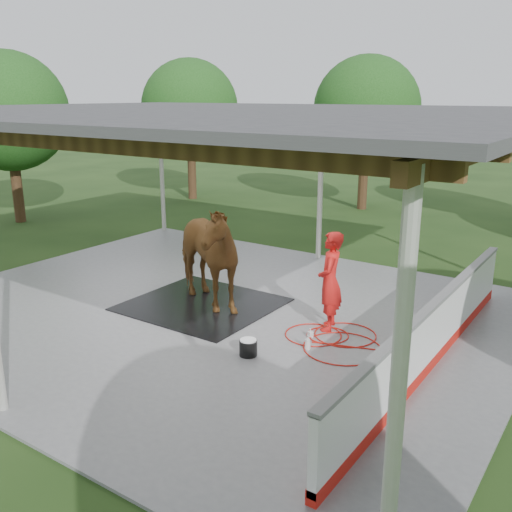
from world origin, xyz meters
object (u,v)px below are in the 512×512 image
Objects in this scene: dasher_board at (432,336)px; handler at (330,281)px; wash_bucket at (248,347)px; horse at (201,253)px.

handler reaches higher than dasher_board.
dasher_board is at bearing 56.31° from handler.
dasher_board is at bearing 25.96° from wash_bucket.
handler is at bearing -58.89° from horse.
wash_bucket is at bearing -154.04° from dasher_board.
handler is (-2.12, 0.50, 0.40)m from dasher_board.
handler is (2.80, 0.39, -0.19)m from horse.
wash_bucket is (-0.59, -1.82, -0.80)m from handler.
wash_bucket is (-2.71, -1.32, -0.39)m from dasher_board.
horse reaches higher than wash_bucket.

